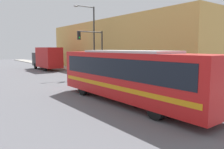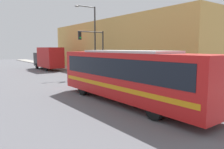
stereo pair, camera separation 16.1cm
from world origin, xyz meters
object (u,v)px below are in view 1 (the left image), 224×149
city_bus (128,73)px  pedestrian_near_corner (124,69)px  fire_hydrant (137,77)px  traffic_light_pole (94,45)px  pedestrian_mid_block (105,68)px  parking_meter (127,71)px  delivery_truck (47,58)px  street_lamp (92,35)px

city_bus → pedestrian_near_corner: city_bus is taller
city_bus → fire_hydrant: bearing=41.9°
fire_hydrant → pedestrian_near_corner: 3.36m
city_bus → traffic_light_pole: traffic_light_pole is taller
pedestrian_mid_block → parking_meter: bearing=-95.2°
pedestrian_mid_block → pedestrian_near_corner: bearing=-80.5°
city_bus → parking_meter: bearing=49.4°
city_bus → delivery_truck: size_ratio=1.50×
fire_hydrant → street_lamp: bearing=90.6°
city_bus → traffic_light_pole: size_ratio=2.26×
fire_hydrant → parking_meter: bearing=90.0°
fire_hydrant → parking_meter: 1.66m
traffic_light_pole → parking_meter: 5.51m
delivery_truck → fire_hydrant: size_ratio=9.74×
pedestrian_near_corner → pedestrian_mid_block: bearing=99.5°
street_lamp → fire_hydrant: bearing=-89.4°
traffic_light_pole → fire_hydrant: bearing=-81.0°
fire_hydrant → traffic_light_pole: size_ratio=0.15×
traffic_light_pole → pedestrian_mid_block: bearing=-9.9°
city_bus → street_lamp: bearing=66.4°
traffic_light_pole → street_lamp: (0.90, 1.95, 1.28)m
delivery_truck → pedestrian_mid_block: (2.97, -11.31, -0.88)m
city_bus → street_lamp: (5.60, 13.57, 3.12)m
street_lamp → pedestrian_near_corner: bearing=-79.0°
pedestrian_near_corner → pedestrian_mid_block: pedestrian_near_corner is taller
city_bus → street_lamp: 15.01m
pedestrian_near_corner → delivery_truck: bearing=103.7°
traffic_light_pole → parking_meter: traffic_light_pole is taller
delivery_truck → pedestrian_mid_block: delivery_truck is taller
fire_hydrant → pedestrian_mid_block: size_ratio=0.50×
city_bus → parking_meter: size_ratio=9.67×
pedestrian_near_corner → pedestrian_mid_block: 2.90m
fire_hydrant → street_lamp: street_lamp is taller
city_bus → fire_hydrant: (5.69, 5.32, -1.28)m
parking_meter → delivery_truck: bearing=99.2°
traffic_light_pole → pedestrian_mid_block: traffic_light_pole is taller
pedestrian_near_corner → pedestrian_mid_block: (-0.48, 2.86, -0.10)m
parking_meter → pedestrian_near_corner: size_ratio=0.67×
traffic_light_pole → street_lamp: size_ratio=0.63×
city_bus → parking_meter: city_bus is taller
parking_meter → pedestrian_near_corner: 1.83m
parking_meter → pedestrian_mid_block: pedestrian_mid_block is taller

